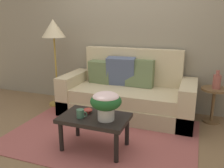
{
  "coord_description": "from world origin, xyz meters",
  "views": [
    {
      "loc": [
        1.14,
        -2.78,
        1.53
      ],
      "look_at": [
        0.06,
        0.14,
        0.67
      ],
      "focal_mm": 38.12,
      "sensor_mm": 36.0,
      "label": 1
    }
  ],
  "objects_px": {
    "potted_plant": "(106,102)",
    "snack_bowl": "(88,110)",
    "couch": "(127,94)",
    "coffee_mug": "(81,114)",
    "table_vase": "(217,81)",
    "side_table": "(214,99)",
    "coffee_table": "(95,121)",
    "floor_lamp": "(54,34)"
  },
  "relations": [
    {
      "from": "couch",
      "to": "snack_bowl",
      "type": "distance_m",
      "value": 1.13
    },
    {
      "from": "potted_plant",
      "to": "coffee_table",
      "type": "bearing_deg",
      "value": 165.53
    },
    {
      "from": "potted_plant",
      "to": "table_vase",
      "type": "xyz_separation_m",
      "value": [
        1.2,
        1.35,
        0.01
      ]
    },
    {
      "from": "side_table",
      "to": "coffee_mug",
      "type": "xyz_separation_m",
      "value": [
        -1.49,
        -1.41,
        0.1
      ]
    },
    {
      "from": "couch",
      "to": "floor_lamp",
      "type": "bearing_deg",
      "value": -179.33
    },
    {
      "from": "coffee_table",
      "to": "coffee_mug",
      "type": "bearing_deg",
      "value": -145.56
    },
    {
      "from": "table_vase",
      "to": "coffee_mug",
      "type": "bearing_deg",
      "value": -137.13
    },
    {
      "from": "potted_plant",
      "to": "couch",
      "type": "bearing_deg",
      "value": 95.63
    },
    {
      "from": "coffee_table",
      "to": "floor_lamp",
      "type": "height_order",
      "value": "floor_lamp"
    },
    {
      "from": "table_vase",
      "to": "snack_bowl",
      "type": "bearing_deg",
      "value": -140.23
    },
    {
      "from": "coffee_mug",
      "to": "snack_bowl",
      "type": "xyz_separation_m",
      "value": [
        0.02,
        0.16,
        -0.02
      ]
    },
    {
      "from": "coffee_mug",
      "to": "snack_bowl",
      "type": "bearing_deg",
      "value": 83.89
    },
    {
      "from": "side_table",
      "to": "table_vase",
      "type": "height_order",
      "value": "table_vase"
    },
    {
      "from": "coffee_mug",
      "to": "snack_bowl",
      "type": "distance_m",
      "value": 0.16
    },
    {
      "from": "side_table",
      "to": "snack_bowl",
      "type": "distance_m",
      "value": 1.93
    },
    {
      "from": "snack_bowl",
      "to": "table_vase",
      "type": "bearing_deg",
      "value": 39.77
    },
    {
      "from": "floor_lamp",
      "to": "table_vase",
      "type": "relative_size",
      "value": 5.52
    },
    {
      "from": "side_table",
      "to": "floor_lamp",
      "type": "bearing_deg",
      "value": -176.6
    },
    {
      "from": "potted_plant",
      "to": "snack_bowl",
      "type": "xyz_separation_m",
      "value": [
        -0.28,
        0.11,
        -0.18
      ]
    },
    {
      "from": "side_table",
      "to": "couch",
      "type": "bearing_deg",
      "value": -173.9
    },
    {
      "from": "coffee_table",
      "to": "couch",
      "type": "bearing_deg",
      "value": 87.85
    },
    {
      "from": "table_vase",
      "to": "potted_plant",
      "type": "bearing_deg",
      "value": -131.84
    },
    {
      "from": "couch",
      "to": "snack_bowl",
      "type": "xyz_separation_m",
      "value": [
        -0.16,
        -1.11,
        0.12
      ]
    },
    {
      "from": "couch",
      "to": "snack_bowl",
      "type": "relative_size",
      "value": 18.77
    },
    {
      "from": "floor_lamp",
      "to": "coffee_mug",
      "type": "height_order",
      "value": "floor_lamp"
    },
    {
      "from": "floor_lamp",
      "to": "table_vase",
      "type": "distance_m",
      "value": 2.71
    },
    {
      "from": "potted_plant",
      "to": "table_vase",
      "type": "height_order",
      "value": "table_vase"
    },
    {
      "from": "coffee_table",
      "to": "coffee_mug",
      "type": "relative_size",
      "value": 6.04
    },
    {
      "from": "couch",
      "to": "floor_lamp",
      "type": "relative_size",
      "value": 1.39
    },
    {
      "from": "side_table",
      "to": "snack_bowl",
      "type": "relative_size",
      "value": 4.76
    },
    {
      "from": "potted_plant",
      "to": "snack_bowl",
      "type": "height_order",
      "value": "potted_plant"
    },
    {
      "from": "coffee_mug",
      "to": "side_table",
      "type": "bearing_deg",
      "value": 43.4
    },
    {
      "from": "snack_bowl",
      "to": "coffee_table",
      "type": "bearing_deg",
      "value": -29.76
    },
    {
      "from": "couch",
      "to": "floor_lamp",
      "type": "xyz_separation_m",
      "value": [
        -1.31,
        -0.02,
        0.94
      ]
    },
    {
      "from": "coffee_mug",
      "to": "table_vase",
      "type": "xyz_separation_m",
      "value": [
        1.5,
        1.39,
        0.18
      ]
    },
    {
      "from": "side_table",
      "to": "coffee_mug",
      "type": "bearing_deg",
      "value": -136.6
    },
    {
      "from": "coffee_table",
      "to": "coffee_mug",
      "type": "height_order",
      "value": "coffee_mug"
    },
    {
      "from": "coffee_table",
      "to": "potted_plant",
      "type": "height_order",
      "value": "potted_plant"
    },
    {
      "from": "couch",
      "to": "side_table",
      "type": "relative_size",
      "value": 3.94
    },
    {
      "from": "side_table",
      "to": "table_vase",
      "type": "xyz_separation_m",
      "value": [
        0.01,
        -0.01,
        0.28
      ]
    },
    {
      "from": "coffee_table",
      "to": "floor_lamp",
      "type": "bearing_deg",
      "value": 137.48
    },
    {
      "from": "coffee_table",
      "to": "table_vase",
      "type": "bearing_deg",
      "value": 43.58
    }
  ]
}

